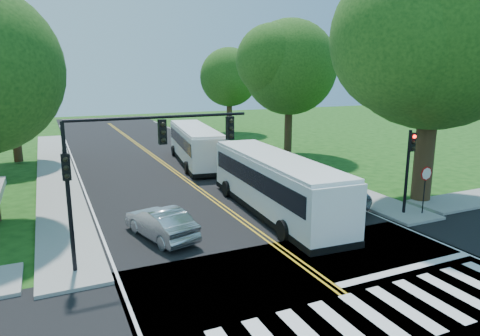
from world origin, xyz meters
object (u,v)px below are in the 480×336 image
hatchback (161,223)px  dark_sedan (284,178)px  signal_nw (132,155)px  signal_ne (409,161)px  suv (327,192)px  bus_lead (275,183)px  bus_follow (195,144)px

hatchback → dark_sedan: (9.73, 5.56, -0.15)m
signal_nw → signal_ne: 14.13m
signal_nw → suv: bearing=16.2°
signal_nw → hatchback: signal_nw is taller
signal_nw → bus_lead: signal_nw is taller
signal_nw → hatchback: bearing=56.1°
hatchback → dark_sedan: hatchback is taller
signal_ne → bus_follow: bearing=108.5°
suv → hatchback: bearing=4.2°
bus_lead → suv: (3.51, 0.13, -0.92)m
dark_sedan → signal_ne: bearing=130.4°
signal_nw → bus_lead: bearing=22.0°
signal_ne → suv: (-2.62, 3.31, -2.23)m
signal_ne → dark_sedan: size_ratio=1.12×
signal_ne → hatchback: 12.94m
hatchback → signal_nw: bearing=41.4°
signal_ne → suv: 4.77m
signal_nw → bus_follow: (8.28, 17.30, -2.76)m
signal_nw → signal_ne: bearing=0.0°
signal_nw → hatchback: 4.53m
signal_ne → dark_sedan: (-2.82, 7.78, -2.38)m
signal_ne → bus_follow: signal_ne is taller
signal_ne → hatchback: bearing=170.0°
signal_nw → suv: (11.44, 3.32, -3.64)m
suv → signal_ne: bearing=126.2°
signal_nw → suv: 12.46m
suv → bus_lead: bearing=-0.1°
signal_ne → hatchback: signal_ne is taller
bus_follow → bus_lead: bearing=96.9°
signal_ne → dark_sedan: 8.61m
signal_ne → hatchback: (-12.55, 2.22, -2.23)m
signal_ne → bus_lead: (-6.12, 3.19, -1.31)m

